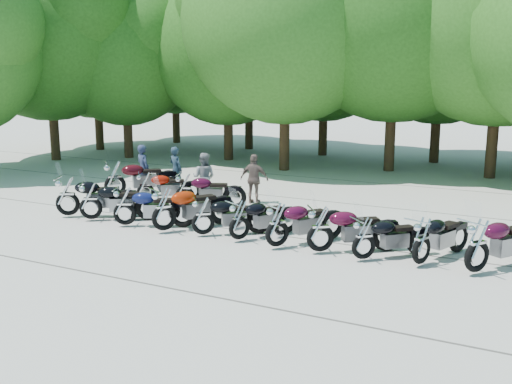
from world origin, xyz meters
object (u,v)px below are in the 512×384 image
at_px(motorcycle_6, 277,223).
at_px(motorcycle_9, 422,239).
at_px(motorcycle_7, 320,227).
at_px(motorcycle_8, 364,237).
at_px(motorcycle_1, 90,199).
at_px(motorcycle_2, 125,205).
at_px(motorcycle_11, 115,177).
at_px(rider_1, 204,177).
at_px(motorcycle_0, 67,195).
at_px(motorcycle_4, 203,215).
at_px(motorcycle_13, 185,189).
at_px(motorcycle_12, 145,186).
at_px(rider_2, 254,179).
at_px(rider_0, 143,169).
at_px(motorcycle_3, 164,208).
at_px(motorcycle_5, 239,219).
at_px(rider_3, 176,169).
at_px(motorcycle_10, 478,244).

bearing_deg(motorcycle_6, motorcycle_9, -143.49).
relative_size(motorcycle_7, motorcycle_8, 1.12).
distance_m(motorcycle_1, motorcycle_2, 1.29).
relative_size(motorcycle_8, motorcycle_11, 0.80).
height_order(motorcycle_9, rider_1, rider_1).
bearing_deg(motorcycle_7, motorcycle_6, 58.16).
bearing_deg(motorcycle_0, motorcycle_11, -18.05).
bearing_deg(motorcycle_4, motorcycle_6, -131.57).
bearing_deg(motorcycle_0, motorcycle_13, -71.22).
relative_size(motorcycle_9, motorcycle_12, 1.07).
distance_m(motorcycle_0, rider_2, 5.78).
relative_size(motorcycle_4, motorcycle_9, 0.94).
bearing_deg(motorcycle_0, motorcycle_7, -119.61).
relative_size(motorcycle_1, rider_0, 1.32).
bearing_deg(motorcycle_3, motorcycle_5, -143.95).
xyz_separation_m(motorcycle_6, rider_0, (-7.05, 4.02, 0.22)).
xyz_separation_m(motorcycle_4, motorcycle_7, (3.24, -0.05, 0.06)).
distance_m(motorcycle_5, motorcycle_13, 4.20).
bearing_deg(motorcycle_6, rider_1, -7.99).
xyz_separation_m(motorcycle_5, motorcycle_6, (1.11, -0.14, 0.05)).
bearing_deg(rider_3, motorcycle_8, 169.94).
relative_size(motorcycle_1, motorcycle_11, 0.89).
height_order(motorcycle_5, motorcycle_7, motorcycle_7).
height_order(motorcycle_1, motorcycle_5, motorcycle_1).
distance_m(motorcycle_8, rider_3, 9.49).
bearing_deg(motorcycle_5, motorcycle_13, -8.39).
height_order(motorcycle_12, rider_2, rider_2).
bearing_deg(motorcycle_6, motorcycle_7, -143.45).
bearing_deg(motorcycle_8, motorcycle_5, 42.34).
bearing_deg(motorcycle_4, rider_1, -6.77).
distance_m(motorcycle_7, motorcycle_13, 6.11).
xyz_separation_m(rider_2, rider_3, (-3.31, 0.39, 0.01)).
bearing_deg(motorcycle_8, motorcycle_4, 43.16).
xyz_separation_m(motorcycle_13, rider_3, (-1.67, 1.96, 0.20)).
relative_size(motorcycle_3, motorcycle_4, 1.17).
height_order(motorcycle_4, motorcycle_7, motorcycle_7).
distance_m(motorcycle_3, motorcycle_8, 5.43).
distance_m(motorcycle_13, rider_2, 2.28).
distance_m(motorcycle_0, motorcycle_6, 6.78).
distance_m(motorcycle_5, motorcycle_9, 4.48).
height_order(motorcycle_3, motorcycle_13, motorcycle_3).
bearing_deg(rider_2, motorcycle_10, 143.43).
distance_m(motorcycle_10, motorcycle_12, 10.79).
bearing_deg(rider_2, rider_3, -13.96).
relative_size(motorcycle_1, motorcycle_5, 1.08).
height_order(motorcycle_7, rider_2, rider_2).
bearing_deg(motorcycle_10, motorcycle_7, 34.89).
relative_size(motorcycle_11, motorcycle_12, 1.24).
xyz_separation_m(motorcycle_11, motorcycle_13, (2.90, -0.14, -0.10)).
bearing_deg(motorcycle_13, motorcycle_11, 64.99).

